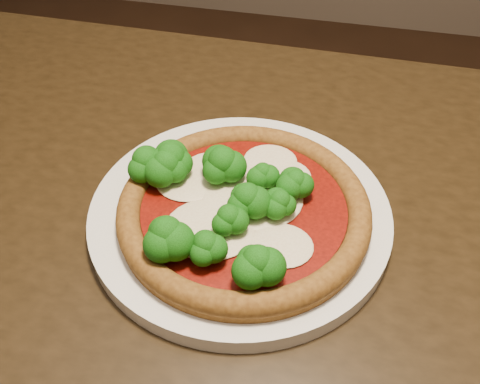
# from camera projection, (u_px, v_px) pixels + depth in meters

# --- Properties ---
(dining_table) EXTENTS (1.31, 0.85, 0.75)m
(dining_table) POSITION_uv_depth(u_px,v_px,m) (296.00, 318.00, 0.58)
(dining_table) COLOR black
(dining_table) RESTS_ON floor
(plate) EXTENTS (0.31, 0.31, 0.02)m
(plate) POSITION_uv_depth(u_px,v_px,m) (240.00, 213.00, 0.55)
(plate) COLOR silver
(plate) RESTS_ON dining_table
(pizza) EXTENTS (0.25, 0.25, 0.06)m
(pizza) POSITION_uv_depth(u_px,v_px,m) (234.00, 204.00, 0.52)
(pizza) COLOR brown
(pizza) RESTS_ON plate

